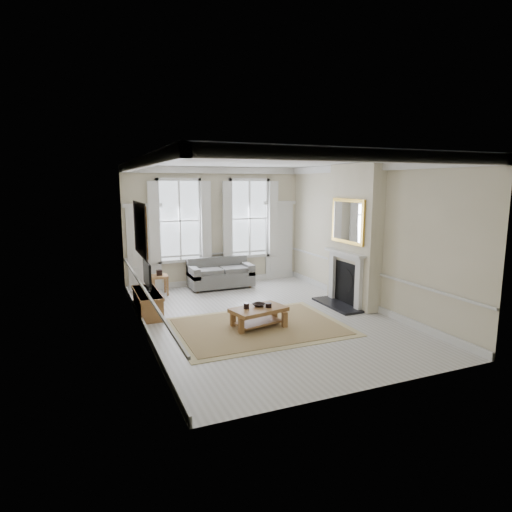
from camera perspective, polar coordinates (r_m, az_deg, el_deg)
name	(u,v)px	position (r m, az deg, el deg)	size (l,w,h in m)	color
floor	(265,318)	(9.53, 1.22, -8.28)	(7.20, 7.20, 0.00)	#B7B5AD
ceiling	(266,161)	(9.07, 1.30, 12.60)	(7.20, 7.20, 0.00)	white
back_wall	(215,226)	(12.50, -5.46, 3.96)	(5.20, 5.20, 0.00)	beige
left_wall	(141,249)	(8.44, -15.10, 0.92)	(7.20, 7.20, 0.00)	beige
right_wall	(366,236)	(10.46, 14.40, 2.59)	(7.20, 7.20, 0.00)	beige
window_left	(180,221)	(12.16, -10.15, 4.64)	(1.26, 0.20, 2.20)	#B2BCC6
window_right	(249,218)	(12.78, -0.89, 5.03)	(1.26, 0.20, 2.20)	#B2BCC6
door_left	(144,249)	(12.09, -14.68, 0.86)	(0.90, 0.08, 2.30)	silver
door_right	(279,242)	(13.27, 3.11, 1.93)	(0.90, 0.08, 2.30)	silver
painting	(140,229)	(8.70, -15.21, 3.49)	(0.05, 1.66, 1.06)	#9D6C1A
chimney_breast	(354,236)	(10.52, 12.98, 2.68)	(0.35, 1.70, 3.38)	beige
hearth	(337,305)	(10.61, 10.76, -6.42)	(0.55, 1.50, 0.05)	black
fireplace	(345,276)	(10.55, 11.79, -2.59)	(0.21, 1.45, 1.33)	silver
mirror	(347,221)	(10.36, 12.09, 4.56)	(0.06, 1.26, 1.06)	gold
sofa	(220,275)	(12.24, -4.80, -2.54)	(1.78, 0.86, 0.84)	slate
side_table	(159,279)	(11.64, -12.76, -3.05)	(0.45, 0.45, 0.53)	brown
rug	(259,327)	(8.94, 0.35, -9.41)	(3.50, 2.60, 0.02)	#A78456
coffee_table	(259,312)	(8.84, 0.35, -7.42)	(1.23, 0.88, 0.42)	brown
ceramic_pot_a	(246,306)	(8.76, -1.29, -6.66)	(0.12, 0.12, 0.12)	black
ceramic_pot_b	(269,305)	(8.84, 1.68, -6.58)	(0.13, 0.13, 0.09)	black
bowl	(259,305)	(8.92, 0.40, -6.53)	(0.26, 0.26, 0.06)	black
tv_stand	(147,303)	(10.04, -14.27, -6.07)	(0.47, 1.47, 0.52)	brown
tv	(147,274)	(9.89, -14.30, -2.39)	(0.08, 0.90, 0.68)	black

